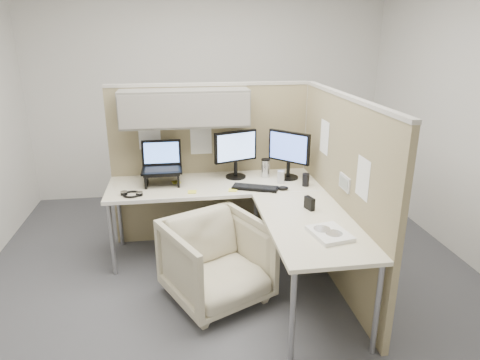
{
  "coord_description": "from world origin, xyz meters",
  "views": [
    {
      "loc": [
        -0.43,
        -3.29,
        2.1
      ],
      "look_at": [
        0.1,
        0.25,
        0.85
      ],
      "focal_mm": 32.0,
      "sensor_mm": 36.0,
      "label": 1
    }
  ],
  "objects": [
    {
      "name": "laptop_station",
      "position": [
        -0.59,
        0.61,
        0.88
      ],
      "size": [
        0.37,
        0.32,
        0.39
      ],
      "color": "black",
      "rests_on": "desk"
    },
    {
      "name": "partition_back",
      "position": [
        -0.22,
        0.83,
        1.1
      ],
      "size": [
        2.0,
        0.36,
        1.63
      ],
      "color": "#92845F",
      "rests_on": "ground"
    },
    {
      "name": "soda_can_green",
      "position": [
        0.73,
        0.34,
        0.79
      ],
      "size": [
        0.07,
        0.07,
        0.12
      ],
      "primitive_type": "cylinder",
      "color": "black",
      "rests_on": "desk"
    },
    {
      "name": "soda_can_silver",
      "position": [
        0.52,
        0.45,
        0.79
      ],
      "size": [
        0.07,
        0.07,
        0.12
      ],
      "primitive_type": "cylinder",
      "color": "silver",
      "rests_on": "desk"
    },
    {
      "name": "keyboard",
      "position": [
        0.25,
        0.32,
        0.74
      ],
      "size": [
        0.44,
        0.28,
        0.02
      ],
      "primitive_type": "cube",
      "rotation": [
        0.0,
        0.0,
        -0.38
      ],
      "color": "black",
      "rests_on": "desk"
    },
    {
      "name": "monitor_right",
      "position": [
        0.63,
        0.58,
        1.0
      ],
      "size": [
        0.33,
        0.34,
        0.47
      ],
      "rotation": [
        0.0,
        0.0,
        -0.8
      ],
      "color": "black",
      "rests_on": "desk"
    },
    {
      "name": "sticky_note_b",
      "position": [
        0.04,
        0.31,
        0.73
      ],
      "size": [
        0.09,
        0.09,
        0.01
      ],
      "primitive_type": "cube",
      "rotation": [
        0.0,
        0.0,
        -0.22
      ],
      "color": "yellow",
      "rests_on": "desk"
    },
    {
      "name": "partition_right",
      "position": [
        0.9,
        -0.07,
        0.82
      ],
      "size": [
        0.07,
        2.03,
        1.63
      ],
      "color": "#92845F",
      "rests_on": "ground"
    },
    {
      "name": "mouse",
      "position": [
        0.5,
        0.26,
        0.75
      ],
      "size": [
        0.11,
        0.09,
        0.04
      ],
      "primitive_type": "ellipsoid",
      "rotation": [
        0.0,
        0.0,
        -0.27
      ],
      "color": "black",
      "rests_on": "desk"
    },
    {
      "name": "office_chair",
      "position": [
        -0.17,
        -0.25,
        0.38
      ],
      "size": [
        0.96,
        0.94,
        0.75
      ],
      "primitive_type": "imported",
      "rotation": [
        0.0,
        0.0,
        0.45
      ],
      "color": "beige",
      "rests_on": "ground"
    },
    {
      "name": "desk",
      "position": [
        0.12,
        0.13,
        0.69
      ],
      "size": [
        2.0,
        1.98,
        0.73
      ],
      "color": "beige",
      "rests_on": "ground"
    },
    {
      "name": "monitor_left",
      "position": [
        0.12,
        0.68,
        1.0
      ],
      "size": [
        0.43,
        0.2,
        0.47
      ],
      "rotation": [
        0.0,
        0.0,
        0.34
      ],
      "color": "black",
      "rests_on": "desk"
    },
    {
      "name": "paper_stack",
      "position": [
        0.6,
        -0.68,
        0.75
      ],
      "size": [
        0.29,
        0.34,
        0.03
      ],
      "rotation": [
        0.0,
        0.0,
        0.19
      ],
      "color": "white",
      "rests_on": "desk"
    },
    {
      "name": "sticky_note_a",
      "position": [
        -0.32,
        0.32,
        0.73
      ],
      "size": [
        0.08,
        0.08,
        0.01
      ],
      "primitive_type": "cube",
      "rotation": [
        0.0,
        0.0,
        -0.07
      ],
      "color": "yellow",
      "rests_on": "desk"
    },
    {
      "name": "desk_clock",
      "position": [
        0.6,
        -0.21,
        0.78
      ],
      "size": [
        0.07,
        0.11,
        0.1
      ],
      "rotation": [
        0.0,
        0.0,
        -1.26
      ],
      "color": "black",
      "rests_on": "desk"
    },
    {
      "name": "sticky_note_c",
      "position": [
        -0.46,
        0.61,
        0.73
      ],
      "size": [
        0.09,
        0.09,
        0.01
      ],
      "primitive_type": "cube",
      "rotation": [
        0.0,
        0.0,
        0.22
      ],
      "color": "yellow",
      "rests_on": "desk"
    },
    {
      "name": "travel_mug",
      "position": [
        0.41,
        0.65,
        0.82
      ],
      "size": [
        0.09,
        0.09,
        0.18
      ],
      "color": "silver",
      "rests_on": "desk"
    },
    {
      "name": "ground",
      "position": [
        0.0,
        0.0,
        0.0
      ],
      "size": [
        4.5,
        4.5,
        0.0
      ],
      "primitive_type": "plane",
      "color": "#424248",
      "rests_on": "ground"
    },
    {
      "name": "headphones",
      "position": [
        -0.85,
        0.32,
        0.74
      ],
      "size": [
        0.2,
        0.2,
        0.03
      ],
      "rotation": [
        0.0,
        0.0,
        -0.27
      ],
      "color": "black",
      "rests_on": "desk"
    }
  ]
}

